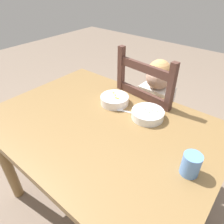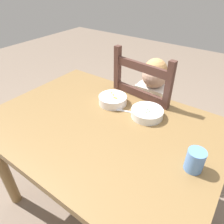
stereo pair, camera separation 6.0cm
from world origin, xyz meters
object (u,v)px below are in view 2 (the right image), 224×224
(child_figure, at_px, (150,103))
(spoon, at_px, (121,110))
(bowl_of_carrots, at_px, (113,100))
(dining_chair, at_px, (147,120))
(dining_table, at_px, (102,138))
(drinking_cup, at_px, (195,160))
(bowl_of_peas, at_px, (147,113))

(child_figure, relative_size, spoon, 6.94)
(child_figure, bearing_deg, bowl_of_carrots, -112.03)
(dining_chair, bearing_deg, spoon, -94.23)
(dining_table, xyz_separation_m, bowl_of_carrots, (-0.07, 0.20, 0.13))
(child_figure, xyz_separation_m, spoon, (-0.03, -0.33, 0.11))
(dining_table, height_order, child_figure, child_figure)
(child_figure, xyz_separation_m, bowl_of_carrots, (-0.12, -0.29, 0.14))
(child_figure, relative_size, drinking_cup, 9.55)
(dining_table, bearing_deg, drinking_cup, -2.59)
(child_figure, bearing_deg, spoon, -95.32)
(dining_chair, bearing_deg, bowl_of_peas, -67.01)
(dining_table, height_order, drinking_cup, drinking_cup)
(child_figure, relative_size, bowl_of_peas, 5.31)
(spoon, bearing_deg, bowl_of_carrots, 156.52)
(spoon, bearing_deg, dining_table, -96.48)
(spoon, xyz_separation_m, drinking_cup, (0.48, -0.18, 0.05))
(bowl_of_peas, bearing_deg, bowl_of_carrots, 180.00)
(bowl_of_peas, xyz_separation_m, drinking_cup, (0.33, -0.22, 0.03))
(child_figure, bearing_deg, drinking_cup, -48.78)
(child_figure, height_order, bowl_of_carrots, child_figure)
(dining_chair, xyz_separation_m, bowl_of_peas, (0.12, -0.29, 0.29))
(dining_chair, bearing_deg, bowl_of_carrots, -110.88)
(drinking_cup, bearing_deg, bowl_of_peas, 146.31)
(bowl_of_carrots, xyz_separation_m, drinking_cup, (0.57, -0.22, 0.02))
(dining_table, distance_m, child_figure, 0.49)
(dining_chair, relative_size, spoon, 7.52)
(dining_chair, height_order, bowl_of_carrots, dining_chair)
(bowl_of_peas, height_order, spoon, bowl_of_peas)
(bowl_of_carrots, bearing_deg, spoon, -23.48)
(bowl_of_carrots, relative_size, spoon, 1.26)
(dining_table, xyz_separation_m, spoon, (0.02, 0.16, 0.11))
(dining_chair, bearing_deg, drinking_cup, -48.47)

